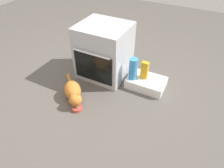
{
  "coord_description": "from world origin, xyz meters",
  "views": [
    {
      "loc": [
        1.17,
        -1.59,
        1.75
      ],
      "look_at": [
        0.34,
        0.01,
        0.25
      ],
      "focal_mm": 31.65,
      "sensor_mm": 36.0,
      "label": 1
    }
  ],
  "objects_px": {
    "food_bowl": "(77,108)",
    "cat": "(73,92)",
    "oven": "(104,51)",
    "water_bottle": "(133,69)",
    "pantry_cabinet": "(146,83)",
    "juice_carton": "(145,70)"
  },
  "relations": [
    {
      "from": "food_bowl",
      "to": "cat",
      "type": "relative_size",
      "value": 0.25
    },
    {
      "from": "oven",
      "to": "water_bottle",
      "type": "bearing_deg",
      "value": -9.47
    },
    {
      "from": "cat",
      "to": "food_bowl",
      "type": "bearing_deg",
      "value": 0.0
    },
    {
      "from": "pantry_cabinet",
      "to": "water_bottle",
      "type": "distance_m",
      "value": 0.28
    },
    {
      "from": "oven",
      "to": "food_bowl",
      "type": "bearing_deg",
      "value": -85.35
    },
    {
      "from": "pantry_cabinet",
      "to": "cat",
      "type": "relative_size",
      "value": 0.97
    },
    {
      "from": "pantry_cabinet",
      "to": "juice_carton",
      "type": "distance_m",
      "value": 0.19
    },
    {
      "from": "juice_carton",
      "to": "water_bottle",
      "type": "distance_m",
      "value": 0.16
    },
    {
      "from": "water_bottle",
      "to": "oven",
      "type": "bearing_deg",
      "value": 170.53
    },
    {
      "from": "oven",
      "to": "pantry_cabinet",
      "type": "height_order",
      "value": "oven"
    },
    {
      "from": "food_bowl",
      "to": "cat",
      "type": "xyz_separation_m",
      "value": [
        -0.14,
        0.13,
        0.09
      ]
    },
    {
      "from": "oven",
      "to": "pantry_cabinet",
      "type": "bearing_deg",
      "value": -0.67
    },
    {
      "from": "oven",
      "to": "juice_carton",
      "type": "relative_size",
      "value": 3.1
    },
    {
      "from": "oven",
      "to": "food_bowl",
      "type": "distance_m",
      "value": 0.87
    },
    {
      "from": "pantry_cabinet",
      "to": "water_bottle",
      "type": "bearing_deg",
      "value": -157.73
    },
    {
      "from": "food_bowl",
      "to": "cat",
      "type": "height_order",
      "value": "cat"
    },
    {
      "from": "food_bowl",
      "to": "water_bottle",
      "type": "relative_size",
      "value": 0.43
    },
    {
      "from": "oven",
      "to": "cat",
      "type": "xyz_separation_m",
      "value": [
        -0.07,
        -0.66,
        -0.25
      ]
    },
    {
      "from": "water_bottle",
      "to": "cat",
      "type": "bearing_deg",
      "value": -132.92
    },
    {
      "from": "oven",
      "to": "juice_carton",
      "type": "bearing_deg",
      "value": 0.38
    },
    {
      "from": "food_bowl",
      "to": "juice_carton",
      "type": "distance_m",
      "value": 0.99
    },
    {
      "from": "water_bottle",
      "to": "juice_carton",
      "type": "bearing_deg",
      "value": 32.58
    }
  ]
}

